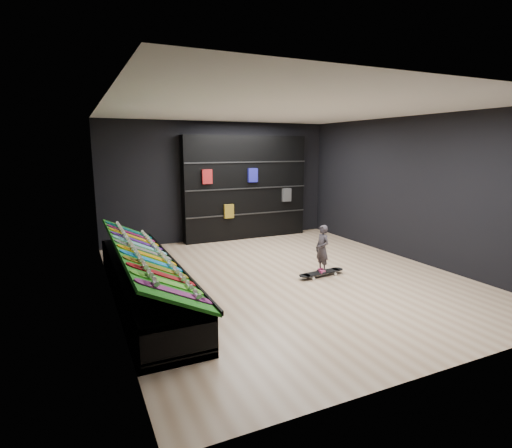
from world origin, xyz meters
name	(u,v)px	position (x,y,z in m)	size (l,w,h in m)	color
floor	(285,277)	(0.00, 0.00, 0.00)	(6.00, 7.00, 0.01)	tan
ceiling	(287,109)	(0.00, 0.00, 3.00)	(6.00, 7.00, 0.01)	white
wall_back	(220,181)	(0.00, 3.50, 1.50)	(6.00, 0.02, 3.00)	black
wall_front	(456,234)	(0.00, -3.50, 1.50)	(6.00, 0.02, 3.00)	black
wall_left	(108,206)	(-3.00, 0.00, 1.50)	(0.02, 7.00, 3.00)	black
wall_right	(411,189)	(3.00, 0.00, 1.50)	(0.02, 7.00, 3.00)	black
display_rack	(144,283)	(-2.55, 0.00, 0.25)	(0.90, 4.50, 0.50)	black
turf_ramp	(146,254)	(-2.50, 0.00, 0.71)	(1.00, 4.50, 0.04)	#135D0E
back_shelving	(245,188)	(0.64, 3.32, 1.33)	(3.32, 0.39, 2.66)	black
floor_skateboard	(321,274)	(0.62, -0.28, 0.04)	(0.98, 0.22, 0.09)	black
child	(322,258)	(0.62, -0.28, 0.35)	(0.20, 0.14, 0.53)	black
display_board_0	(175,292)	(-2.49, -1.90, 0.74)	(0.98, 0.22, 0.09)	#2626BF
display_board_1	(169,283)	(-2.49, -1.55, 0.74)	(0.98, 0.22, 0.09)	green
display_board_2	(163,275)	(-2.49, -1.21, 0.74)	(0.98, 0.22, 0.09)	red
display_board_3	(157,267)	(-2.49, -0.86, 0.74)	(0.98, 0.22, 0.09)	yellow
display_board_4	(152,261)	(-2.49, -0.52, 0.74)	(0.98, 0.22, 0.09)	blue
display_board_5	(148,255)	(-2.49, -0.17, 0.74)	(0.98, 0.22, 0.09)	yellow
display_board_6	(144,250)	(-2.49, 0.17, 0.74)	(0.98, 0.22, 0.09)	black
display_board_7	(141,245)	(-2.49, 0.52, 0.74)	(0.98, 0.22, 0.09)	#0CB2E5
display_board_8	(138,241)	(-2.49, 0.86, 0.74)	(0.98, 0.22, 0.09)	purple
display_board_9	(135,237)	(-2.49, 1.21, 0.74)	(0.98, 0.22, 0.09)	orange
display_board_10	(132,234)	(-2.49, 1.55, 0.74)	(0.98, 0.22, 0.09)	#E5198C
display_board_11	(130,230)	(-2.49, 1.90, 0.74)	(0.98, 0.22, 0.09)	#0C8C99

